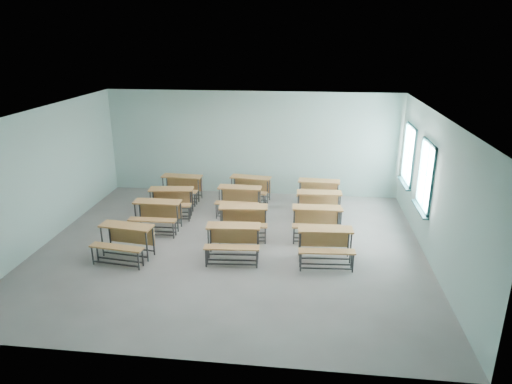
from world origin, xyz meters
TOP-DOWN VIEW (x-y plane):
  - room at (0.08, 0.03)m, footprint 9.04×8.04m
  - desk_unit_r0c0 at (-2.27, -0.79)m, footprint 1.30×0.95m
  - desk_unit_r0c1 at (0.14, -0.51)m, footprint 1.26×0.89m
  - desk_unit_r0c2 at (2.19, -0.46)m, footprint 1.26×0.89m
  - desk_unit_r1c0 at (-2.05, 0.79)m, footprint 1.21×0.82m
  - desk_unit_r1c1 at (0.20, 0.69)m, footprint 1.28×0.92m
  - desk_unit_r1c2 at (2.01, 0.84)m, footprint 1.23×0.85m
  - desk_unit_r2c0 at (-2.00, 1.83)m, footprint 1.29×0.94m
  - desk_unit_r2c1 at (-0.13, 2.18)m, footprint 1.23×0.84m
  - desk_unit_r2c2 at (2.09, 2.00)m, footprint 1.25×0.87m
  - desk_unit_r3c0 at (-2.04, 3.03)m, footprint 1.25×0.87m
  - desk_unit_r3c1 at (0.04, 3.16)m, footprint 1.30×0.96m
  - desk_unit_r3c2 at (2.08, 3.05)m, footprint 1.25×0.88m

SIDE VIEW (x-z plane):
  - desk_unit_r0c0 at x=-2.27m, z-range 0.13..0.88m
  - desk_unit_r0c1 at x=0.14m, z-range 0.13..0.88m
  - desk_unit_r0c2 at x=2.19m, z-range 0.13..0.88m
  - desk_unit_r1c0 at x=-2.05m, z-range 0.13..0.88m
  - desk_unit_r1c1 at x=0.20m, z-range 0.13..0.88m
  - desk_unit_r1c2 at x=2.01m, z-range 0.13..0.88m
  - desk_unit_r2c0 at x=-2.00m, z-range 0.13..0.88m
  - desk_unit_r2c1 at x=-0.13m, z-range 0.13..0.88m
  - desk_unit_r2c2 at x=2.09m, z-range 0.13..0.88m
  - desk_unit_r3c0 at x=-2.04m, z-range 0.13..0.88m
  - desk_unit_r3c1 at x=0.04m, z-range 0.13..0.88m
  - desk_unit_r3c2 at x=2.08m, z-range 0.13..0.88m
  - room at x=0.08m, z-range -0.02..3.22m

